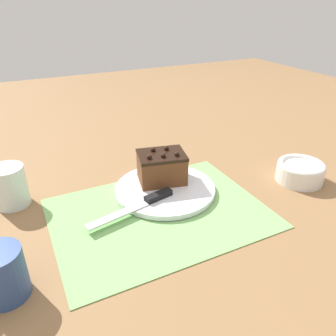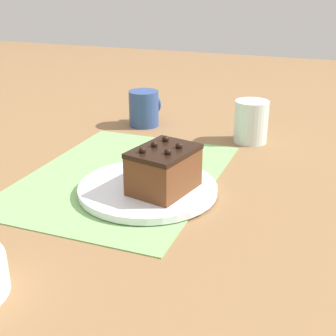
% 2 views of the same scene
% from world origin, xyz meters
% --- Properties ---
extents(ground_plane, '(3.00, 3.00, 0.00)m').
position_xyz_m(ground_plane, '(0.00, 0.00, 0.00)').
color(ground_plane, olive).
extents(placemat_woven, '(0.46, 0.34, 0.00)m').
position_xyz_m(placemat_woven, '(0.00, 0.00, 0.00)').
color(placemat_woven, '#7AB266').
rests_on(placemat_woven, ground_plane).
extents(cake_plate, '(0.24, 0.24, 0.01)m').
position_xyz_m(cake_plate, '(-0.05, -0.07, 0.01)').
color(cake_plate, white).
rests_on(cake_plate, placemat_woven).
extents(chocolate_cake, '(0.13, 0.11, 0.08)m').
position_xyz_m(chocolate_cake, '(-0.06, -0.11, 0.05)').
color(chocolate_cake, brown).
rests_on(chocolate_cake, cake_plate).
extents(serving_knife, '(0.21, 0.06, 0.01)m').
position_xyz_m(serving_knife, '(0.02, -0.03, 0.02)').
color(serving_knife, black).
rests_on(serving_knife, cake_plate).
extents(drinking_glass, '(0.08, 0.08, 0.10)m').
position_xyz_m(drinking_glass, '(0.29, -0.18, 0.05)').
color(drinking_glass, silver).
rests_on(drinking_glass, ground_plane).
extents(small_bowl, '(0.12, 0.12, 0.05)m').
position_xyz_m(small_bowl, '(-0.39, 0.03, 0.03)').
color(small_bowl, white).
rests_on(small_bowl, ground_plane).
extents(coffee_mug, '(0.08, 0.07, 0.09)m').
position_xyz_m(coffee_mug, '(0.32, 0.09, 0.04)').
color(coffee_mug, navy).
rests_on(coffee_mug, ground_plane).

